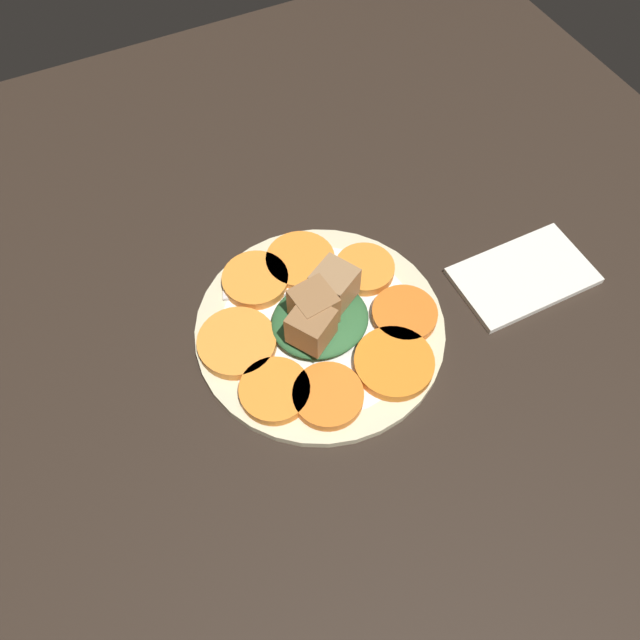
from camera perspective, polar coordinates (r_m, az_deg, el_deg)
name	(u,v)px	position (r cm, az deg, el deg)	size (l,w,h in cm)	color
table_slab	(320,335)	(70.63, 0.00, -1.34)	(120.00, 120.00, 2.00)	black
plate	(320,328)	(69.33, 0.00, -0.70)	(27.69, 27.69, 1.05)	beige
carrot_slice_0	(237,343)	(67.56, -7.60, -2.06)	(8.53, 8.53, 1.21)	orange
carrot_slice_1	(275,391)	(64.46, -4.16, -6.46)	(7.35, 7.35, 1.21)	orange
carrot_slice_2	(328,396)	(64.05, 0.74, -6.94)	(7.33, 7.33, 1.21)	orange
carrot_slice_3	(394,363)	(66.21, 6.78, -3.93)	(8.49, 8.49, 1.21)	orange
carrot_slice_4	(404,314)	(69.49, 7.73, 0.52)	(7.26, 7.26, 1.21)	orange
carrot_slice_5	(365,269)	(72.62, 4.09, 4.68)	(6.94, 6.94, 1.21)	orange
carrot_slice_6	(300,261)	(73.20, -1.81, 5.44)	(8.07, 8.07, 1.21)	orange
carrot_slice_7	(255,280)	(71.90, -5.93, 3.68)	(7.62, 7.62, 1.21)	orange
center_pile	(320,313)	(66.63, 0.02, 0.62)	(10.85, 9.77, 6.25)	#2D6033
fork	(303,290)	(71.19, -1.54, 2.74)	(16.77, 7.94, 0.40)	silver
napkin	(523,276)	(77.27, 18.08, 3.87)	(15.97, 9.58, 0.80)	silver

